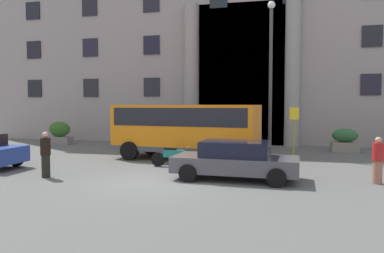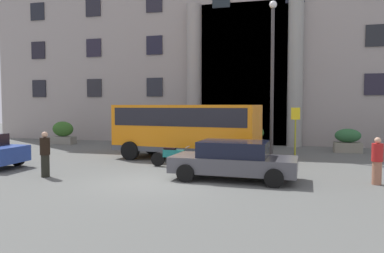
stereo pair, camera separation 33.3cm
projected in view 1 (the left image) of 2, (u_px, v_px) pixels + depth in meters
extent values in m
cube|color=#545653|center=(153.00, 184.00, 12.68)|extent=(80.00, 64.00, 0.12)
cube|color=gray|center=(228.00, 26.00, 29.12)|extent=(35.58, 9.00, 17.75)
cube|color=black|center=(241.00, 74.00, 24.71)|extent=(5.70, 0.12, 9.41)
cylinder|color=gray|center=(191.00, 75.00, 25.20)|extent=(0.95, 0.95, 9.41)
cylinder|color=gray|center=(292.00, 73.00, 23.61)|extent=(0.95, 0.95, 9.41)
cube|color=black|center=(35.00, 88.00, 28.40)|extent=(1.18, 0.08, 1.31)
cube|color=black|center=(91.00, 88.00, 27.27)|extent=(1.18, 0.08, 1.31)
cube|color=black|center=(152.00, 87.00, 26.14)|extent=(1.18, 0.08, 1.31)
cube|color=black|center=(371.00, 84.00, 22.75)|extent=(1.18, 0.08, 1.31)
cube|color=black|center=(34.00, 50.00, 28.23)|extent=(1.18, 0.08, 1.31)
cube|color=black|center=(90.00, 48.00, 27.10)|extent=(1.18, 0.08, 1.31)
cube|color=black|center=(151.00, 45.00, 25.97)|extent=(1.18, 0.08, 1.31)
cube|color=black|center=(372.00, 36.00, 22.58)|extent=(1.18, 0.08, 1.31)
cube|color=black|center=(33.00, 11.00, 28.06)|extent=(1.18, 0.08, 1.31)
cube|color=black|center=(90.00, 7.00, 26.93)|extent=(1.18, 0.08, 1.31)
cube|color=black|center=(151.00, 3.00, 25.80)|extent=(1.18, 0.08, 1.31)
cube|color=orange|center=(185.00, 128.00, 17.99)|extent=(7.19, 3.04, 2.21)
cube|color=black|center=(185.00, 116.00, 17.96)|extent=(6.78, 3.03, 0.85)
cube|color=black|center=(256.00, 121.00, 16.80)|extent=(0.27, 1.92, 1.06)
cube|color=#45484F|center=(185.00, 148.00, 18.05)|extent=(7.19, 3.08, 0.24)
cylinder|color=black|center=(240.00, 150.00, 18.30)|extent=(0.93, 0.38, 0.90)
cylinder|color=black|center=(228.00, 156.00, 16.15)|extent=(0.93, 0.38, 0.90)
cylinder|color=black|center=(151.00, 146.00, 19.97)|extent=(0.93, 0.38, 0.90)
cylinder|color=black|center=(129.00, 151.00, 17.82)|extent=(0.93, 0.38, 0.90)
cylinder|color=#9A9C1D|center=(294.00, 133.00, 18.71)|extent=(0.08, 0.08, 2.47)
cube|color=yellow|center=(294.00, 114.00, 18.62)|extent=(0.44, 0.03, 0.60)
cube|color=#716A5A|center=(144.00, 141.00, 24.10)|extent=(1.97, 0.86, 0.61)
ellipsoid|color=#1A4719|center=(144.00, 128.00, 24.05)|extent=(1.89, 0.78, 1.05)
cube|color=gray|center=(345.00, 147.00, 20.96)|extent=(1.45, 0.92, 0.55)
ellipsoid|color=#295B32|center=(345.00, 135.00, 20.92)|extent=(1.40, 0.83, 0.77)
cube|color=gray|center=(60.00, 141.00, 24.97)|extent=(1.62, 0.76, 0.51)
ellipsoid|color=#2C561F|center=(59.00, 129.00, 24.92)|extent=(1.55, 0.68, 1.02)
cube|color=gray|center=(248.00, 144.00, 22.46)|extent=(1.67, 0.96, 0.54)
ellipsoid|color=#295C22|center=(249.00, 132.00, 22.42)|extent=(1.60, 0.86, 0.90)
cube|color=#47464C|center=(235.00, 164.00, 13.23)|extent=(4.46, 2.05, 0.56)
cube|color=black|center=(236.00, 149.00, 13.20)|extent=(2.44, 1.74, 0.55)
cylinder|color=black|center=(280.00, 168.00, 13.72)|extent=(0.63, 0.23, 0.62)
cylinder|color=black|center=(277.00, 178.00, 11.93)|extent=(0.63, 0.23, 0.62)
cylinder|color=black|center=(202.00, 165.00, 14.55)|extent=(0.63, 0.23, 0.62)
cylinder|color=black|center=(188.00, 173.00, 12.76)|extent=(0.63, 0.23, 0.62)
cylinder|color=black|center=(16.00, 159.00, 16.06)|extent=(0.62, 0.21, 0.62)
cylinder|color=black|center=(191.00, 161.00, 15.67)|extent=(0.60, 0.10, 0.60)
cylinder|color=black|center=(158.00, 159.00, 16.02)|extent=(0.60, 0.12, 0.60)
cube|color=#186C68|center=(174.00, 154.00, 15.83)|extent=(0.93, 0.25, 0.32)
cube|color=black|center=(170.00, 149.00, 15.86)|extent=(0.52, 0.20, 0.12)
cylinder|color=#A5A5A8|center=(188.00, 147.00, 15.67)|extent=(0.03, 0.55, 0.03)
cylinder|color=#955F49|center=(377.00, 172.00, 12.49)|extent=(0.30, 0.30, 0.78)
cylinder|color=#AA1C1C|center=(378.00, 152.00, 12.45)|extent=(0.36, 0.36, 0.60)
sphere|color=tan|center=(378.00, 140.00, 12.43)|extent=(0.21, 0.21, 0.21)
cylinder|color=black|center=(46.00, 166.00, 13.56)|extent=(0.30, 0.30, 0.82)
cylinder|color=black|center=(45.00, 147.00, 13.51)|extent=(0.36, 0.36, 0.63)
sphere|color=tan|center=(45.00, 135.00, 13.49)|extent=(0.22, 0.22, 0.22)
cylinder|color=#3F3C3C|center=(271.00, 82.00, 19.91)|extent=(0.18, 0.18, 7.77)
sphere|color=white|center=(271.00, 5.00, 19.67)|extent=(0.40, 0.40, 0.40)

